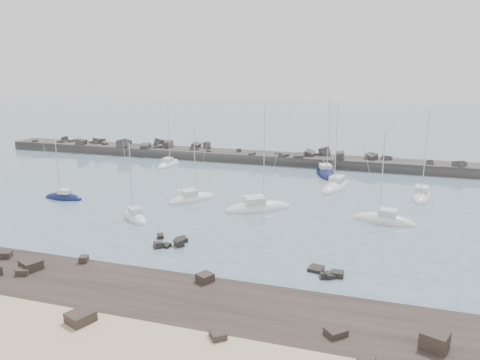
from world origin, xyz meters
The scene contains 14 objects.
ground centered at (0.00, 0.00, 0.00)m, with size 400.00×400.00×0.00m, color slate.
rock_shelf centered at (-0.13, -22.01, 0.02)m, with size 140.00×12.00×1.94m.
rock_cluster_near centered at (-3.18, -8.73, 0.09)m, with size 4.32×3.98×1.58m.
rock_cluster_far centered at (14.16, -11.51, 0.04)m, with size 3.66×2.85×1.12m.
breakwater centered at (-7.68, 38.01, 0.30)m, with size 115.00×6.65×5.15m.
sailboat_1 centered at (-22.22, 29.15, 0.13)m, with size 2.77×8.16×12.77m.
sailboat_2 centered at (-26.61, 2.73, 0.14)m, with size 6.28×2.04×10.14m.
sailboat_3 centered at (-8.00, 7.79, 0.14)m, with size 6.62×7.49×12.23m.
sailboat_4 centered at (-11.83, -2.20, 0.14)m, with size 6.40×5.96×10.82m.
sailboat_5 centered at (11.58, 21.23, 0.16)m, with size 5.28×9.95×15.13m.
sailboat_6 centered at (2.56, 6.33, 0.15)m, with size 9.64×7.99×15.26m.
sailboat_7 centered at (8.78, 30.28, 0.15)m, with size 5.87×10.14×15.29m.
sailboat_8 centered at (19.30, 6.02, 0.15)m, with size 8.17×3.74×12.66m.
sailboat_9 centered at (24.52, 19.83, 0.15)m, with size 3.67×9.19×14.24m.
Camera 1 is at (18.69, -53.42, 19.60)m, focal length 35.00 mm.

